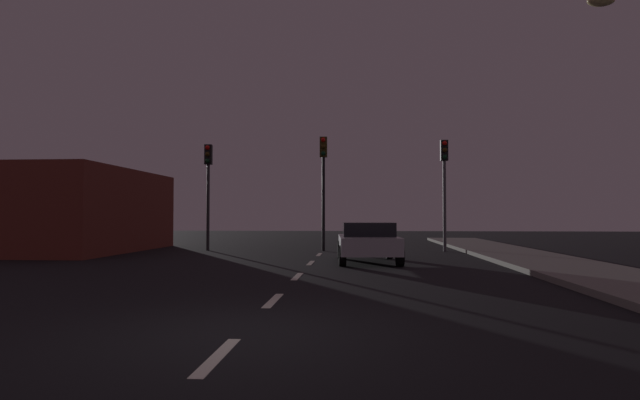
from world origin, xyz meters
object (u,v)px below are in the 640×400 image
car_stopped_ahead (368,241)px  traffic_signal_left (208,176)px  traffic_signal_center (323,171)px  traffic_signal_right (444,173)px

car_stopped_ahead → traffic_signal_left: bearing=142.0°
traffic_signal_center → traffic_signal_right: 5.29m
traffic_signal_center → car_stopped_ahead: size_ratio=1.26×
traffic_signal_left → car_stopped_ahead: size_ratio=1.18×
traffic_signal_center → traffic_signal_right: (5.29, -0.00, -0.13)m
traffic_signal_right → car_stopped_ahead: bearing=-122.0°
traffic_signal_left → car_stopped_ahead: traffic_signal_left is taller
traffic_signal_left → car_stopped_ahead: (7.05, -5.51, -2.65)m
traffic_signal_right → traffic_signal_left: bearing=-180.0°
traffic_signal_left → traffic_signal_right: (10.49, 0.00, 0.06)m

